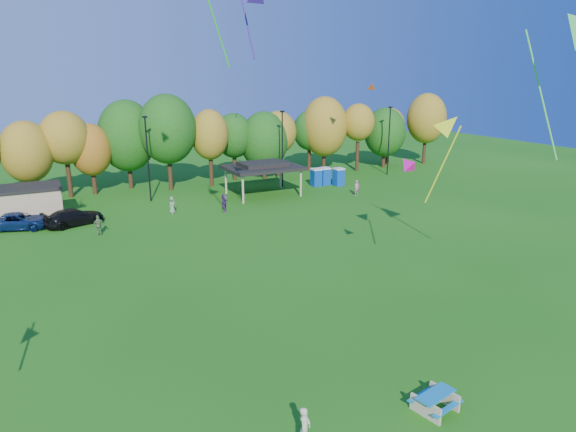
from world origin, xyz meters
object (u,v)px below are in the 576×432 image
picnic_table (435,401)px  car_d (74,217)px  car_c (19,221)px  kite_flyer (305,428)px  porta_potties (327,177)px

picnic_table → car_d: (-10.31, 35.46, 0.31)m
picnic_table → car_c: 39.29m
kite_flyer → car_d: bearing=55.9°
porta_potties → kite_flyer: 45.89m
picnic_table → porta_potties: bearing=52.7°
porta_potties → car_d: size_ratio=0.71×
car_d → porta_potties: bearing=-101.4°
porta_potties → car_c: 33.90m
car_c → porta_potties: bearing=-66.4°
car_c → car_d: 4.57m
car_c → kite_flyer: bearing=-147.1°
porta_potties → car_d: (-29.32, -3.69, -0.33)m
picnic_table → car_d: car_d is taller
car_d → car_c: bearing=59.5°
porta_potties → picnic_table: bearing=-115.9°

